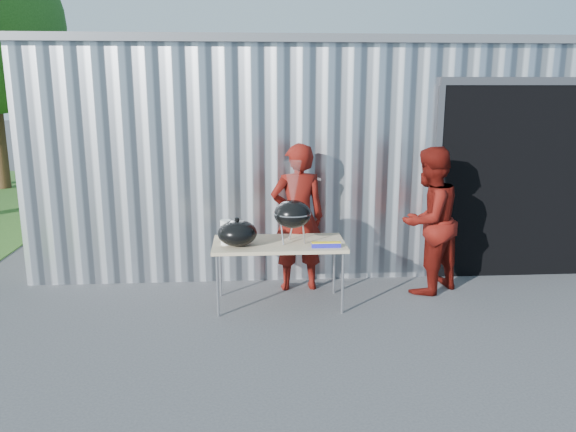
{
  "coord_description": "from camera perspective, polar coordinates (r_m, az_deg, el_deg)",
  "views": [
    {
      "loc": [
        -0.34,
        -5.3,
        2.47
      ],
      "look_at": [
        0.09,
        0.88,
        1.05
      ],
      "focal_mm": 35.0,
      "sensor_mm": 36.0,
      "label": 1
    }
  ],
  "objects": [
    {
      "name": "paper_towels",
      "position": [
        6.31,
        -6.33,
        -1.66
      ],
      "size": [
        0.12,
        0.12,
        0.28
      ],
      "primitive_type": "cylinder",
      "color": "white",
      "rests_on": "folding_table"
    },
    {
      "name": "person_cook",
      "position": [
        6.88,
        1.0,
        -0.16
      ],
      "size": [
        0.7,
        0.49,
        1.83
      ],
      "primitive_type": "imported",
      "rotation": [
        0.0,
        0.0,
        3.22
      ],
      "color": "#560E09",
      "rests_on": "ground"
    },
    {
      "name": "foil_box",
      "position": [
        6.2,
        3.9,
        -2.93
      ],
      "size": [
        0.32,
        0.05,
        0.06
      ],
      "color": "#1E1CB8",
      "rests_on": "folding_table"
    },
    {
      "name": "person_bystander",
      "position": [
        7.01,
        14.08,
        -0.46
      ],
      "size": [
        1.1,
        1.06,
        1.79
      ],
      "primitive_type": "imported",
      "rotation": [
        0.0,
        0.0,
        3.77
      ],
      "color": "#560E09",
      "rests_on": "ground"
    },
    {
      "name": "ground",
      "position": [
        5.86,
        -0.27,
        -12.02
      ],
      "size": [
        80.0,
        80.0,
        0.0
      ],
      "primitive_type": "plane",
      "color": "#404043"
    },
    {
      "name": "building",
      "position": [
        10.01,
        3.31,
        7.56
      ],
      "size": [
        8.2,
        6.2,
        3.1
      ],
      "color": "silver",
      "rests_on": "ground"
    },
    {
      "name": "folding_table",
      "position": [
        6.41,
        -0.93,
        -3.03
      ],
      "size": [
        1.5,
        0.75,
        0.75
      ],
      "color": "tan",
      "rests_on": "ground"
    },
    {
      "name": "white_tub",
      "position": [
        6.6,
        -5.81,
        -1.82
      ],
      "size": [
        0.2,
        0.15,
        0.1
      ],
      "primitive_type": "cube",
      "color": "white",
      "rests_on": "folding_table"
    },
    {
      "name": "kettle_grill",
      "position": [
        6.28,
        0.46,
        0.98
      ],
      "size": [
        0.43,
        0.43,
        0.93
      ],
      "color": "black",
      "rests_on": "folding_table"
    },
    {
      "name": "grill_lid",
      "position": [
        6.26,
        -5.17,
        -1.73
      ],
      "size": [
        0.44,
        0.44,
        0.32
      ],
      "color": "black",
      "rests_on": "folding_table"
    }
  ]
}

